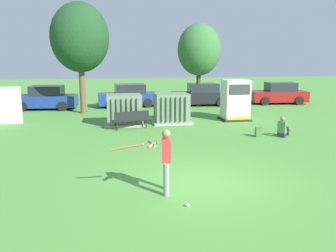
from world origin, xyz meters
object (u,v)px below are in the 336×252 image
Objects in this scene: transformer_west at (124,110)px; batter at (164,158)px; park_bench at (131,119)px; backpack at (259,132)px; parked_car_right_of_center at (201,95)px; parked_car_leftmost at (46,98)px; sports_ball at (187,205)px; seated_spectator at (283,129)px; generator_enclosure at (235,100)px; parked_car_rightmost at (279,94)px; transformer_mid_west at (172,109)px; parked_car_left_of_center at (129,96)px.

batter is (0.61, -9.64, 0.19)m from transformer_west.
batter is at bearing -87.81° from park_bench.
parked_car_right_of_center is (0.09, 10.42, 0.54)m from backpack.
backpack is 0.10× the size of parked_car_leftmost.
transformer_west is 1.14× the size of park_bench.
batter reaches higher than parked_car_right_of_center.
sports_ball is at bearing -85.53° from park_bench.
parked_car_leftmost is at bearing 136.75° from backpack.
parked_car_right_of_center is at bearing 95.38° from seated_spectator.
park_bench is (0.29, -1.17, -0.25)m from transformer_west.
generator_enclosure reaches higher than backpack.
generator_enclosure is 1.32× the size of batter.
parked_car_leftmost is (-5.05, 6.44, -0.04)m from transformer_west.
parked_car_rightmost is at bearing 28.15° from transformer_west.
park_bench is 9.53m from sports_ball.
transformer_mid_west is 9.90m from parked_car_leftmost.
parked_car_rightmost is (12.08, 6.46, -0.04)m from transformer_west.
backpack is 0.10× the size of parked_car_rightmost.
parked_car_rightmost is (11.79, 7.63, 0.22)m from park_bench.
transformer_west is at bearing 93.63° from batter.
parked_car_rightmost is (11.45, -0.35, 0.00)m from parked_car_left_of_center.
generator_enclosure is at bearing 84.30° from backpack.
parked_car_right_of_center is (11.03, 0.12, 0.00)m from parked_car_leftmost.
generator_enclosure is at bearing 64.41° from sports_ball.
parked_car_right_of_center is at bearing 47.62° from transformer_west.
sports_ball is (1.03, -10.65, -0.74)m from transformer_west.
seated_spectator is (0.66, -4.42, -0.76)m from generator_enclosure.
batter is 16.46m from parked_car_left_of_center.
parked_car_left_of_center is at bearing 116.27° from backpack.
transformer_west is at bearing 95.52° from sports_ball.
generator_enclosure is 4.53m from seated_spectator.
generator_enclosure is 2.39× the size of seated_spectator.
generator_enclosure is 0.53× the size of parked_car_left_of_center.
sports_ball is 0.02× the size of parked_car_right_of_center.
transformer_west is 1.00× the size of transformer_mid_west.
backpack is at bearing 47.55° from batter.
batter is at bearing -101.39° from transformer_mid_west.
sports_ball is at bearing -106.06° from parked_car_right_of_center.
seated_spectator is (6.69, -2.85, -0.16)m from park_bench.
backpack reaches higher than sports_ball.
seated_spectator is at bearing 48.12° from sports_ball.
seated_spectator is at bearing 41.44° from batter.
transformer_west is 6.84m from parked_car_left_of_center.
transformer_west is 1.23m from park_bench.
transformer_mid_west is 1.21× the size of batter.
parked_car_left_of_center is (0.63, 6.82, -0.04)m from transformer_west.
seated_spectator is at bearing -84.62° from parked_car_right_of_center.
park_bench is at bearing -92.42° from parked_car_left_of_center.
parked_car_left_of_center is (-6.35, 10.83, 0.38)m from seated_spectator.
parked_car_leftmost is at bearing 140.37° from transformer_mid_west.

